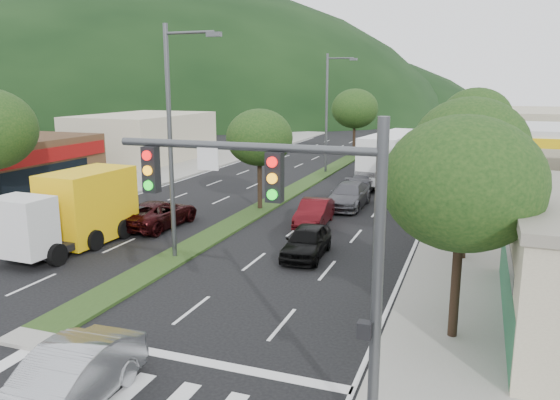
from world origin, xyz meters
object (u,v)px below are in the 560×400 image
at_px(car_queue_b, 349,195).
at_px(tree_r_c, 473,136).
at_px(traffic_signal, 304,228).
at_px(tree_r_d, 476,117).
at_px(tree_r_a, 463,184).
at_px(tree_r_b, 470,146).
at_px(streetlight_mid, 329,108).
at_px(streetlight_near, 174,132).
at_px(motorhome, 394,157).
at_px(tree_med_far, 355,109).
at_px(car_queue_d, 384,173).
at_px(suv_maroon, 158,214).
at_px(box_truck, 76,212).
at_px(tree_r_e, 478,114).
at_px(car_queue_c, 314,213).
at_px(sedan_silver, 65,382).
at_px(car_queue_e, 362,182).
at_px(car_queue_a, 307,241).
at_px(tree_med_near, 259,138).

bearing_deg(car_queue_b, tree_r_c, -4.29).
height_order(traffic_signal, tree_r_d, tree_r_d).
distance_m(traffic_signal, tree_r_a, 6.29).
bearing_deg(tree_r_b, streetlight_mid, 119.32).
distance_m(streetlight_near, motorhome, 23.28).
bearing_deg(tree_med_far, car_queue_d, -67.83).
relative_size(tree_med_far, suv_maroon, 1.33).
xyz_separation_m(traffic_signal, box_truck, (-14.34, 9.60, -2.99)).
bearing_deg(tree_r_d, tree_r_e, 90.00).
height_order(car_queue_c, car_queue_d, car_queue_c).
relative_size(tree_r_c, car_queue_d, 1.33).
height_order(tree_r_e, box_truck, tree_r_e).
xyz_separation_m(tree_r_b, tree_r_c, (0.00, 8.00, -0.29)).
bearing_deg(box_truck, tree_r_b, -165.61).
relative_size(streetlight_near, motorhome, 0.97).
bearing_deg(suv_maroon, streetlight_near, 132.96).
bearing_deg(sedan_silver, car_queue_e, 84.84).
relative_size(car_queue_c, motorhome, 0.42).
bearing_deg(suv_maroon, tree_r_d, -129.62).
height_order(tree_r_d, car_queue_e, tree_r_d).
bearing_deg(tree_r_e, car_queue_e, -116.89).
distance_m(suv_maroon, motorhome, 20.39).
xyz_separation_m(tree_r_c, motorhome, (-5.77, 10.21, -2.71)).
xyz_separation_m(streetlight_near, car_queue_e, (4.51, 17.63, -4.88)).
distance_m(tree_r_c, car_queue_a, 12.45).
height_order(traffic_signal, car_queue_c, traffic_signal).
xyz_separation_m(tree_r_e, streetlight_mid, (-11.79, -7.00, 0.69)).
relative_size(tree_med_far, car_queue_e, 1.68).
relative_size(streetlight_mid, car_queue_c, 2.34).
bearing_deg(car_queue_b, motorhome, 82.98).
height_order(streetlight_near, box_truck, streetlight_near).
xyz_separation_m(car_queue_c, car_queue_d, (1.28, 15.00, -0.02)).
distance_m(tree_r_e, sedan_silver, 43.99).
bearing_deg(car_queue_c, tree_r_d, 57.34).
height_order(car_queue_b, car_queue_d, car_queue_b).
xyz_separation_m(tree_r_b, streetlight_near, (-11.79, -4.00, 0.55)).
distance_m(tree_med_near, car_queue_b, 6.68).
bearing_deg(car_queue_d, car_queue_a, -96.44).
bearing_deg(tree_r_a, traffic_signal, -118.20).
height_order(sedan_silver, car_queue_d, sedan_silver).
xyz_separation_m(tree_med_near, sedan_silver, (3.66, -21.00, -3.65)).
relative_size(tree_med_near, suv_maroon, 1.16).
relative_size(tree_med_near, car_queue_b, 1.17).
bearing_deg(tree_med_near, car_queue_a, -55.05).
bearing_deg(car_queue_d, box_truck, -121.88).
bearing_deg(car_queue_d, tree_r_a, -82.57).
relative_size(tree_med_near, car_queue_a, 1.46).
xyz_separation_m(tree_r_b, car_queue_e, (-7.29, 13.63, -4.34)).
bearing_deg(tree_r_a, tree_r_e, 90.00).
bearing_deg(tree_med_far, box_truck, -98.40).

